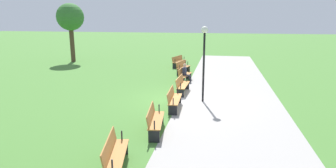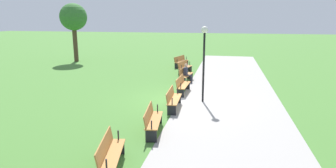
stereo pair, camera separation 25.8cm
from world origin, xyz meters
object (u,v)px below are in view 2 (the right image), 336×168
bench_2 (185,74)px  bench_5 (152,119)px  bench_3 (182,84)px  lamp_post (204,49)px  bench_4 (173,99)px  bench_1 (184,67)px  bench_6 (110,153)px  bench_0 (181,61)px  person_seated (187,73)px  tree_0 (73,18)px

bench_2 → bench_5: same height
bench_3 → lamp_post: lamp_post is taller
bench_4 → bench_1: bearing=-177.6°
bench_6 → lamp_post: size_ratio=0.53×
bench_2 → bench_5: size_ratio=1.00×
bench_1 → bench_3: same height
bench_4 → bench_0: bearing=-175.2°
bench_1 → bench_4: same height
person_seated → tree_0: tree_0 is taller
tree_0 → bench_1: bearing=71.0°
bench_6 → tree_0: (-17.44, -10.64, 3.46)m
bench_2 → person_seated: bearing=45.5°
bench_4 → person_seated: size_ratio=1.58×
bench_0 → bench_1: size_ratio=1.00×
bench_2 → bench_6: size_ratio=0.99×
bench_1 → bench_6: size_ratio=1.00×
bench_4 → bench_5: same height
bench_0 → tree_0: bearing=-78.6°
bench_0 → bench_5: size_ratio=1.01×
bench_4 → bench_2: bearing=180.0°
bench_1 → bench_2: bearing=21.7°
bench_1 → bench_6: same height
bench_2 → tree_0: (-6.39, -11.11, 3.46)m
bench_2 → bench_5: (8.31, 0.00, 0.00)m
bench_4 → bench_5: 2.78m
bench_1 → bench_5: same height
bench_1 → lamp_post: 7.45m
bench_0 → bench_3: bearing=26.6°
bench_3 → lamp_post: bearing=43.7°
bench_5 → tree_0: tree_0 is taller
bench_0 → lamp_post: bearing=32.2°
bench_5 → bench_0: bearing=177.6°
bench_3 → lamp_post: (1.39, 1.22, 2.08)m
bench_1 → bench_4: bearing=16.9°
bench_6 → person_seated: bearing=164.8°
bench_0 → bench_4: bearing=24.2°
bench_1 → bench_2: (2.74, 0.47, 0.00)m
bench_2 → bench_6: 11.06m
bench_5 → lamp_post: bearing=153.5°
bench_0 → lamp_post: size_ratio=0.53×
person_seated → bench_0: bearing=-159.8°
lamp_post → bench_1: bearing=-164.4°
bench_0 → person_seated: 5.73m
bench_4 → bench_3: bearing=177.6°
bench_5 → bench_1: bearing=175.1°
bench_3 → bench_4: same height
bench_5 → bench_6: (2.74, -0.47, 0.00)m
bench_2 → bench_6: same height
bench_3 → tree_0: tree_0 is taller
bench_1 → lamp_post: lamp_post is taller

